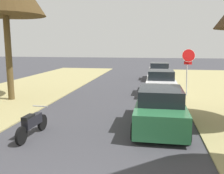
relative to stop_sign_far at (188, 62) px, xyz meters
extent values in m
cylinder|color=#9EA0A5|center=(0.00, 0.24, -1.00)|extent=(0.07, 0.59, 2.21)
cylinder|color=white|center=(0.00, -0.10, 0.41)|extent=(0.82, 0.27, 0.79)
cylinder|color=red|center=(0.00, -0.10, 0.41)|extent=(0.78, 0.27, 0.75)
cube|color=red|center=(0.00, 0.01, -0.05)|extent=(0.48, 0.12, 0.20)
cylinder|color=brown|center=(-10.24, -2.91, 0.28)|extent=(0.35, 0.35, 4.75)
cylinder|color=brown|center=(-9.67, -2.98, 3.09)|extent=(0.30, 1.26, 0.99)
cube|color=#28663D|center=(-1.78, -6.28, -1.55)|extent=(1.83, 4.41, 0.85)
cube|color=black|center=(-1.78, -6.50, -0.85)|extent=(1.61, 2.03, 0.56)
cylinder|color=black|center=(-2.65, -4.63, -1.84)|extent=(0.20, 0.60, 0.60)
cylinder|color=black|center=(-0.91, -4.63, -1.84)|extent=(0.20, 0.60, 0.60)
cylinder|color=black|center=(-2.66, -7.93, -1.84)|extent=(0.20, 0.60, 0.60)
cylinder|color=black|center=(-0.92, -7.93, -1.84)|extent=(0.20, 0.60, 0.60)
cube|color=white|center=(-1.61, 0.54, -1.55)|extent=(1.83, 4.41, 0.85)
cube|color=black|center=(-1.61, 0.32, -0.85)|extent=(1.61, 2.03, 0.56)
cylinder|color=black|center=(-2.47, 2.19, -1.84)|extent=(0.20, 0.60, 0.60)
cylinder|color=black|center=(-0.73, 2.19, -1.84)|extent=(0.20, 0.60, 0.60)
cylinder|color=black|center=(-2.48, -1.11, -1.84)|extent=(0.20, 0.60, 0.60)
cylinder|color=black|center=(-0.74, -1.11, -1.84)|extent=(0.20, 0.60, 0.60)
cube|color=#BCBCC1|center=(-1.59, 7.56, -1.55)|extent=(1.83, 4.41, 0.85)
cube|color=black|center=(-1.60, 7.34, -0.85)|extent=(1.61, 2.03, 0.56)
cylinder|color=black|center=(-2.46, 9.21, -1.84)|extent=(0.20, 0.60, 0.60)
cylinder|color=black|center=(-0.72, 9.21, -1.84)|extent=(0.20, 0.60, 0.60)
cylinder|color=black|center=(-2.47, 5.91, -1.84)|extent=(0.20, 0.60, 0.60)
cylinder|color=black|center=(-0.73, 5.91, -1.84)|extent=(0.20, 0.60, 0.60)
cylinder|color=black|center=(-6.17, -7.47, -1.84)|extent=(0.12, 0.60, 0.60)
cylinder|color=black|center=(-6.22, -8.92, -1.84)|extent=(0.12, 0.60, 0.60)
cube|color=black|center=(-6.19, -8.20, -1.56)|extent=(0.27, 1.02, 0.36)
cube|color=black|center=(-6.20, -8.45, -1.36)|extent=(0.24, 0.57, 0.12)
cylinder|color=#9EA0A5|center=(-6.17, -7.57, -1.19)|extent=(0.60, 0.06, 0.04)
camera|label=1|loc=(-2.05, -15.95, 1.05)|focal=39.86mm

